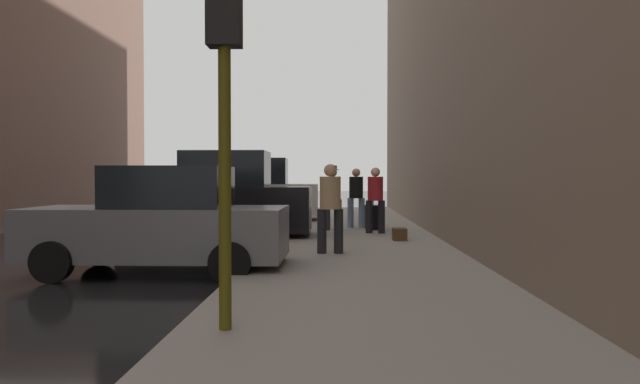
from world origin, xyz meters
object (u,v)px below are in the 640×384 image
at_px(fire_hydrant, 293,221).
at_px(pedestrian_in_jeans, 356,195).
at_px(parked_gray_coupe, 161,223).
at_px(parked_black_suv, 220,200).
at_px(duffel_bag, 399,234).
at_px(traffic_light, 225,57).
at_px(pedestrian_in_tan_coat, 330,204).
at_px(rolling_suitcase, 373,217).
at_px(pedestrian_with_beanie, 333,194).
at_px(parked_white_van, 252,194).
at_px(pedestrian_in_red_jacket, 375,197).

bearing_deg(fire_hydrant, pedestrian_in_jeans, 55.13).
xyz_separation_m(parked_gray_coupe, parked_black_suv, (-0.00, 5.22, 0.18)).
relative_size(parked_gray_coupe, duffel_bag, 9.59).
bearing_deg(parked_gray_coupe, fire_hydrant, 71.62).
height_order(parked_gray_coupe, traffic_light, traffic_light).
bearing_deg(pedestrian_in_tan_coat, duffel_bag, 58.03).
xyz_separation_m(parked_black_suv, fire_hydrant, (1.80, 0.21, -0.54)).
relative_size(rolling_suitcase, duffel_bag, 2.36).
distance_m(pedestrian_in_jeans, pedestrian_with_beanie, 1.16).
height_order(parked_gray_coupe, pedestrian_with_beanie, pedestrian_with_beanie).
distance_m(fire_hydrant, rolling_suitcase, 2.72).
bearing_deg(traffic_light, rolling_suitcase, 79.75).
relative_size(pedestrian_in_tan_coat, rolling_suitcase, 1.64).
relative_size(parked_white_van, traffic_light, 1.29).
relative_size(parked_black_suv, parked_white_van, 0.99).
relative_size(pedestrian_with_beanie, pedestrian_in_tan_coat, 1.04).
height_order(fire_hydrant, pedestrian_in_jeans, pedestrian_in_jeans).
distance_m(traffic_light, pedestrian_in_tan_coat, 6.27).
relative_size(parked_gray_coupe, parked_black_suv, 0.92).
height_order(parked_black_suv, rolling_suitcase, parked_black_suv).
distance_m(parked_black_suv, pedestrian_in_red_jacket, 3.98).
relative_size(fire_hydrant, pedestrian_in_red_jacket, 0.41).
height_order(parked_black_suv, duffel_bag, parked_black_suv).
bearing_deg(parked_black_suv, parked_gray_coupe, -90.00).
bearing_deg(parked_gray_coupe, duffel_bag, 43.84).
relative_size(parked_white_van, duffel_bag, 10.56).
distance_m(pedestrian_in_red_jacket, duffel_bag, 2.01).
distance_m(fire_hydrant, duffel_bag, 2.85).
relative_size(traffic_light, rolling_suitcase, 3.46).
height_order(fire_hydrant, pedestrian_in_tan_coat, pedestrian_in_tan_coat).
bearing_deg(parked_white_van, pedestrian_in_jeans, -42.61).
relative_size(traffic_light, pedestrian_in_jeans, 2.11).
distance_m(pedestrian_in_red_jacket, rolling_suitcase, 1.31).
distance_m(pedestrian_with_beanie, pedestrian_in_tan_coat, 5.20).
xyz_separation_m(parked_black_suv, pedestrian_in_red_jacket, (3.91, 0.76, 0.07)).
height_order(fire_hydrant, rolling_suitcase, rolling_suitcase).
relative_size(fire_hydrant, duffel_bag, 1.60).
distance_m(pedestrian_in_tan_coat, rolling_suitcase, 5.61).
height_order(traffic_light, pedestrian_in_red_jacket, traffic_light).
bearing_deg(parked_black_suv, traffic_light, -78.98).
xyz_separation_m(rolling_suitcase, duffel_bag, (0.44, -2.94, -0.20)).
distance_m(pedestrian_in_jeans, pedestrian_in_tan_coat, 6.18).
relative_size(fire_hydrant, traffic_light, 0.20).
height_order(parked_gray_coupe, pedestrian_in_tan_coat, pedestrian_in_tan_coat).
bearing_deg(pedestrian_in_jeans, fire_hydrant, -124.87).
xyz_separation_m(parked_white_van, fire_hydrant, (1.80, -5.57, -0.54)).
bearing_deg(parked_gray_coupe, parked_black_suv, 90.00).
bearing_deg(traffic_light, parked_gray_coupe, 113.29).
height_order(parked_gray_coupe, pedestrian_in_jeans, pedestrian_in_jeans).
bearing_deg(pedestrian_with_beanie, pedestrian_in_tan_coat, -90.07).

